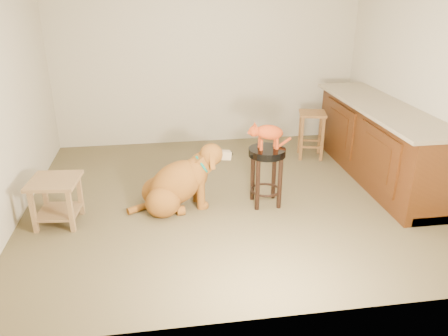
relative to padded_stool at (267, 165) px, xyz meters
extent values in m
cube|color=brown|center=(-0.38, 0.21, -0.47)|extent=(4.50, 4.00, 0.01)
cube|color=beige|center=(-0.38, 2.21, 0.83)|extent=(4.50, 0.04, 2.60)
cube|color=beige|center=(-0.38, -1.79, 0.83)|extent=(4.50, 0.04, 2.60)
cube|color=beige|center=(-2.63, 0.21, 0.83)|extent=(0.04, 4.00, 2.60)
cube|color=beige|center=(1.87, 0.21, 0.83)|extent=(0.04, 4.00, 2.60)
cube|color=#48240C|center=(1.57, 0.51, -0.02)|extent=(0.60, 2.50, 0.90)
cube|color=gray|center=(1.54, 0.51, 0.45)|extent=(0.70, 2.56, 0.04)
cube|color=black|center=(1.61, 0.51, -0.42)|extent=(0.52, 2.50, 0.10)
cube|color=#48240C|center=(1.25, -0.04, 0.03)|extent=(0.02, 0.90, 0.62)
cube|color=#48240C|center=(1.25, 1.06, 0.03)|extent=(0.02, 0.90, 0.62)
cube|color=#3B1C0A|center=(1.24, -0.04, 0.03)|extent=(0.02, 0.60, 0.40)
cube|color=#3B1C0A|center=(1.24, 1.06, 0.03)|extent=(0.02, 0.60, 0.40)
cylinder|color=black|center=(0.12, 0.12, -0.18)|extent=(0.05, 0.05, 0.58)
cylinder|color=black|center=(-0.12, 0.12, -0.18)|extent=(0.05, 0.05, 0.58)
cylinder|color=black|center=(0.12, -0.12, -0.18)|extent=(0.05, 0.05, 0.58)
cylinder|color=black|center=(-0.12, -0.12, -0.18)|extent=(0.05, 0.05, 0.58)
torus|color=black|center=(0.00, 0.00, -0.30)|extent=(0.34, 0.34, 0.03)
cylinder|color=black|center=(0.00, 0.00, 0.15)|extent=(0.40, 0.40, 0.08)
cube|color=brown|center=(1.13, 1.41, -0.16)|extent=(0.05, 0.05, 0.62)
cube|color=brown|center=(0.86, 1.48, -0.16)|extent=(0.05, 0.05, 0.62)
cube|color=brown|center=(1.07, 1.14, -0.16)|extent=(0.05, 0.05, 0.62)
cube|color=brown|center=(0.79, 1.20, -0.16)|extent=(0.05, 0.05, 0.62)
cube|color=brown|center=(0.96, 1.31, 0.17)|extent=(0.42, 0.42, 0.04)
cube|color=olive|center=(-2.00, 0.06, -0.24)|extent=(0.05, 0.05, 0.45)
cube|color=olive|center=(-2.36, 0.10, -0.24)|extent=(0.05, 0.05, 0.45)
cube|color=olive|center=(-2.03, -0.30, -0.24)|extent=(0.05, 0.05, 0.45)
cube|color=olive|center=(-2.40, -0.27, -0.24)|extent=(0.05, 0.05, 0.45)
cube|color=olive|center=(-2.20, -0.10, 0.01)|extent=(0.52, 0.52, 0.04)
cube|color=olive|center=(-2.20, -0.10, -0.34)|extent=(0.44, 0.44, 0.03)
ellipsoid|color=brown|center=(-1.18, 0.15, -0.31)|extent=(0.42, 0.36, 0.34)
ellipsoid|color=brown|center=(-1.14, -0.12, -0.31)|extent=(0.42, 0.36, 0.34)
cylinder|color=brown|center=(-1.00, 0.20, -0.42)|extent=(0.10, 0.12, 0.11)
cylinder|color=brown|center=(-0.96, -0.11, -0.42)|extent=(0.10, 0.12, 0.11)
ellipsoid|color=brown|center=(-0.98, 0.05, -0.17)|extent=(0.82, 0.52, 0.69)
ellipsoid|color=brown|center=(-0.78, 0.08, -0.09)|extent=(0.33, 0.36, 0.35)
cylinder|color=brown|center=(-0.75, 0.18, -0.27)|extent=(0.10, 0.10, 0.40)
cylinder|color=brown|center=(-0.72, -0.01, -0.27)|extent=(0.10, 0.10, 0.40)
sphere|color=brown|center=(-0.72, 0.18, -0.44)|extent=(0.11, 0.11, 0.11)
sphere|color=brown|center=(-0.69, -0.01, -0.44)|extent=(0.11, 0.11, 0.11)
cylinder|color=brown|center=(-0.70, 0.09, 0.02)|extent=(0.28, 0.22, 0.26)
ellipsoid|color=brown|center=(-0.59, 0.11, 0.12)|extent=(0.29, 0.27, 0.24)
cube|color=tan|center=(-0.46, 0.13, 0.10)|extent=(0.18, 0.12, 0.11)
sphere|color=black|center=(-0.38, 0.14, 0.10)|extent=(0.06, 0.06, 0.06)
cube|color=brown|center=(-0.63, 0.21, 0.08)|extent=(0.06, 0.07, 0.18)
cube|color=brown|center=(-0.60, -0.01, 0.08)|extent=(0.06, 0.07, 0.18)
torus|color=#0D6955|center=(-0.70, 0.09, 0.01)|extent=(0.17, 0.25, 0.21)
cylinder|color=#D8BF4C|center=(-0.64, 0.10, -0.06)|extent=(0.01, 0.05, 0.05)
cylinder|color=brown|center=(-1.38, 0.04, -0.43)|extent=(0.31, 0.22, 0.07)
ellipsoid|color=#91300E|center=(0.02, 0.00, 0.37)|extent=(0.32, 0.15, 0.20)
cylinder|color=#91300E|center=(-0.08, 0.04, 0.25)|extent=(0.03, 0.03, 0.12)
sphere|color=#91300E|center=(-0.08, 0.04, 0.20)|extent=(0.04, 0.04, 0.04)
cylinder|color=#91300E|center=(-0.08, -0.04, 0.25)|extent=(0.03, 0.03, 0.12)
sphere|color=#91300E|center=(-0.08, -0.04, 0.20)|extent=(0.04, 0.04, 0.04)
cylinder|color=#91300E|center=(0.09, 0.04, 0.25)|extent=(0.03, 0.03, 0.12)
sphere|color=#91300E|center=(0.09, 0.04, 0.20)|extent=(0.04, 0.04, 0.04)
cylinder|color=#91300E|center=(0.09, -0.04, 0.25)|extent=(0.03, 0.03, 0.12)
sphere|color=#91300E|center=(0.09, -0.04, 0.20)|extent=(0.04, 0.04, 0.04)
sphere|color=#91300E|center=(-0.15, 0.00, 0.39)|extent=(0.11, 0.11, 0.11)
sphere|color=#91300E|center=(-0.20, 0.00, 0.38)|extent=(0.04, 0.04, 0.04)
sphere|color=brown|center=(-0.21, 0.00, 0.38)|extent=(0.02, 0.02, 0.02)
cone|color=#91300E|center=(-0.14, 0.03, 0.46)|extent=(0.05, 0.05, 0.06)
cone|color=#C66B60|center=(-0.14, 0.03, 0.45)|extent=(0.03, 0.03, 0.03)
cone|color=#91300E|center=(-0.14, -0.04, 0.46)|extent=(0.05, 0.05, 0.06)
cone|color=#C66B60|center=(-0.14, -0.04, 0.45)|extent=(0.03, 0.03, 0.03)
cylinder|color=#91300E|center=(0.18, 0.05, 0.22)|extent=(0.23, 0.13, 0.11)
camera|label=1|loc=(-1.11, -4.25, 1.83)|focal=35.00mm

